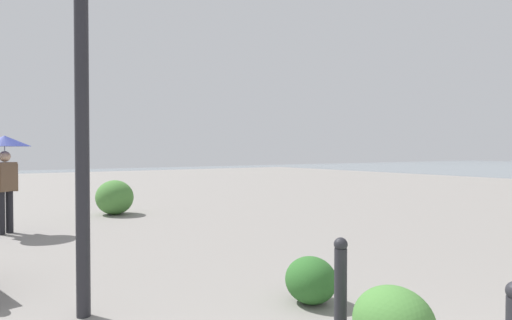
{
  "coord_description": "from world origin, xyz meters",
  "views": [
    {
      "loc": [
        -0.65,
        1.82,
        1.71
      ],
      "look_at": [
        9.3,
        -4.89,
        1.46
      ],
      "focal_mm": 29.57,
      "sensor_mm": 36.0,
      "label": 1
    }
  ],
  "objects": [
    {
      "name": "lamppost",
      "position": [
        3.93,
        0.88,
        2.59
      ],
      "size": [
        0.98,
        0.28,
        3.87
      ],
      "color": "#232328",
      "rests_on": "ground"
    },
    {
      "name": "pedestrian",
      "position": [
        9.45,
        1.26,
        1.6
      ],
      "size": [
        1.0,
        1.0,
        2.03
      ],
      "color": "black",
      "rests_on": "ground"
    },
    {
      "name": "bollard_mid",
      "position": [
        2.17,
        -1.04,
        0.47
      ],
      "size": [
        0.13,
        0.13,
        0.9
      ],
      "color": "#232328",
      "rests_on": "ground"
    },
    {
      "name": "shrub_low",
      "position": [
        10.88,
        -1.35,
        0.46
      ],
      "size": [
        1.09,
        0.98,
        0.93
      ],
      "color": "#477F38",
      "rests_on": "ground"
    },
    {
      "name": "shrub_wide",
      "position": [
        2.9,
        -1.32,
        0.26
      ],
      "size": [
        0.61,
        0.55,
        0.52
      ],
      "color": "#2D6628",
      "rests_on": "ground"
    }
  ]
}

